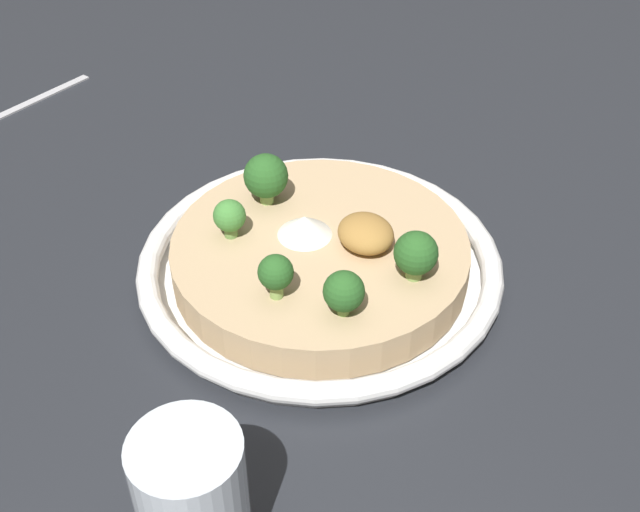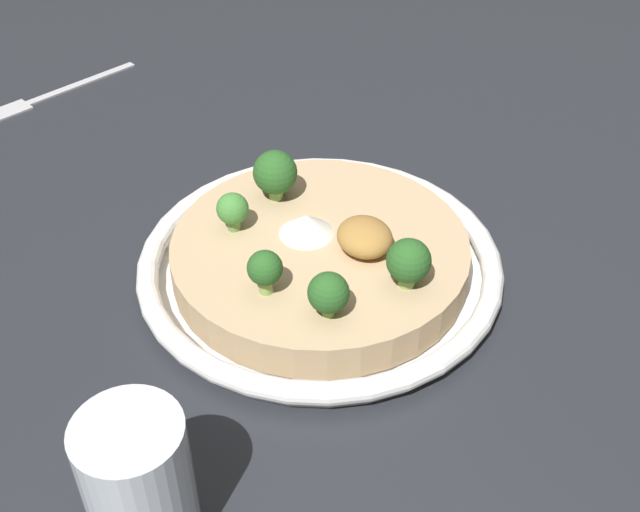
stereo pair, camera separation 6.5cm
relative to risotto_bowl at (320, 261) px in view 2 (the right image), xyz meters
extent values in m
plane|color=#23262B|center=(0.00, 0.00, -0.02)|extent=(6.00, 6.00, 0.00)
cylinder|color=white|center=(0.00, 0.00, -0.01)|extent=(0.28, 0.28, 0.01)
torus|color=white|center=(0.00, 0.00, 0.00)|extent=(0.30, 0.30, 0.02)
cylinder|color=tan|center=(0.00, 0.00, 0.01)|extent=(0.24, 0.24, 0.03)
cone|color=white|center=(-0.01, -0.01, 0.03)|extent=(0.04, 0.04, 0.02)
ellipsoid|color=#A37538|center=(0.02, 0.03, 0.03)|extent=(0.05, 0.04, 0.03)
cylinder|color=#84A856|center=(0.07, 0.04, 0.03)|extent=(0.01, 0.01, 0.02)
sphere|color=#285B23|center=(0.07, 0.04, 0.04)|extent=(0.03, 0.03, 0.03)
cylinder|color=#84A856|center=(0.04, -0.06, 0.03)|extent=(0.01, 0.01, 0.02)
sphere|color=#285B23|center=(0.04, -0.06, 0.04)|extent=(0.03, 0.03, 0.03)
cylinder|color=#84A856|center=(-0.07, -0.01, 0.03)|extent=(0.02, 0.02, 0.02)
sphere|color=#285B23|center=(-0.07, -0.01, 0.05)|extent=(0.04, 0.04, 0.04)
cylinder|color=#759E4C|center=(0.08, -0.03, 0.03)|extent=(0.01, 0.01, 0.02)
sphere|color=#285B23|center=(0.08, -0.03, 0.04)|extent=(0.03, 0.03, 0.03)
cylinder|color=#668E47|center=(-0.05, -0.06, 0.03)|extent=(0.02, 0.02, 0.01)
sphere|color=#428438|center=(-0.05, -0.06, 0.04)|extent=(0.03, 0.03, 0.03)
cylinder|color=silver|center=(0.17, -0.19, 0.03)|extent=(0.06, 0.06, 0.10)
cube|color=#B7B7BC|center=(-0.42, -0.11, -0.01)|extent=(0.06, 0.13, 0.00)
cube|color=#B7B7BC|center=(-0.39, -0.20, -0.01)|extent=(0.04, 0.06, 0.00)
camera|label=1|loc=(0.42, -0.27, 0.42)|focal=45.00mm
camera|label=2|loc=(0.45, -0.21, 0.42)|focal=45.00mm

